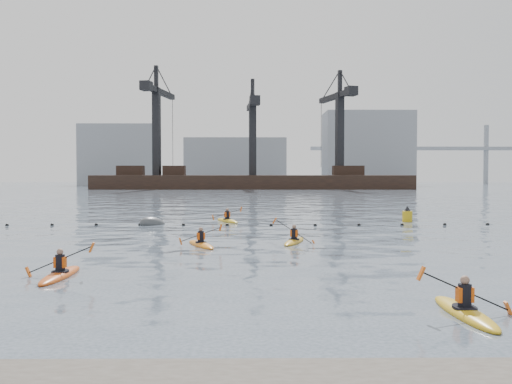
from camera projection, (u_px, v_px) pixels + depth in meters
ground at (265, 307)px, 14.52m from camera, size 400.00×400.00×0.00m
float_line at (249, 225)px, 37.03m from camera, size 33.24×0.73×0.24m
barge_pier at (252, 180)px, 124.37m from camera, size 72.00×19.30×29.50m
skyline at (260, 154)px, 164.39m from camera, size 141.00×28.00×22.00m
kayaker_0 at (60, 274)px, 18.68m from camera, size 2.40×3.47×1.33m
kayaker_1 at (465, 311)px, 13.66m from camera, size 2.46×3.56×1.38m
kayaker_2 at (201, 244)px, 26.70m from camera, size 2.09×3.24×1.14m
kayaker_3 at (294, 241)px, 27.88m from camera, size 2.24×3.32×1.41m
kayaker_5 at (227, 220)px, 40.03m from camera, size 2.22×3.47×1.20m
mooring_buoy at (153, 225)px, 37.62m from camera, size 2.45×2.52×1.47m
nav_buoy at (407, 216)px, 39.98m from camera, size 0.73×0.73×1.33m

